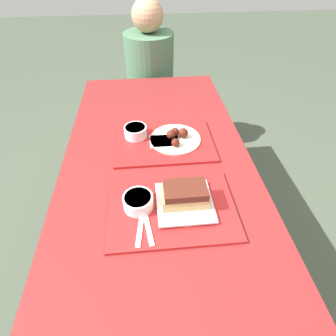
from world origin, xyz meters
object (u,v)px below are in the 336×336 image
at_px(tray_far, 164,142).
at_px(tray_near, 172,208).
at_px(bowl_coleslaw_near, 138,201).
at_px(wings_plate_far, 176,137).
at_px(brisket_sandwich_plate, 185,198).
at_px(person_seated_across, 150,61).
at_px(bowl_coleslaw_far, 136,131).

bearing_deg(tray_far, tray_near, -90.87).
xyz_separation_m(bowl_coleslaw_near, wings_plate_far, (0.18, 0.38, -0.01)).
bearing_deg(brisket_sandwich_plate, bowl_coleslaw_near, 177.77).
distance_m(tray_near, brisket_sandwich_plate, 0.06).
xyz_separation_m(wings_plate_far, person_seated_across, (-0.08, 0.94, 0.01)).
distance_m(tray_near, person_seated_across, 1.34).
height_order(brisket_sandwich_plate, person_seated_across, person_seated_across).
xyz_separation_m(bowl_coleslaw_far, wings_plate_far, (0.19, -0.05, -0.01)).
bearing_deg(tray_far, bowl_coleslaw_far, 157.92).
distance_m(bowl_coleslaw_far, person_seated_across, 0.90).
relative_size(tray_near, person_seated_across, 0.67).
relative_size(bowl_coleslaw_near, wings_plate_far, 0.45).
height_order(bowl_coleslaw_near, wings_plate_far, wings_plate_far).
xyz_separation_m(tray_far, brisket_sandwich_plate, (0.04, -0.38, 0.04)).
bearing_deg(tray_far, person_seated_across, 91.59).
height_order(brisket_sandwich_plate, wings_plate_far, brisket_sandwich_plate).
height_order(tray_near, bowl_coleslaw_near, bowl_coleslaw_near).
bearing_deg(bowl_coleslaw_far, tray_near, -74.32).
height_order(bowl_coleslaw_far, wings_plate_far, wings_plate_far).
bearing_deg(brisket_sandwich_plate, tray_far, 96.01).
height_order(tray_far, person_seated_across, person_seated_across).
bearing_deg(bowl_coleslaw_near, bowl_coleslaw_far, 90.97).
distance_m(brisket_sandwich_plate, bowl_coleslaw_far, 0.47).
distance_m(tray_far, brisket_sandwich_plate, 0.39).
relative_size(tray_near, brisket_sandwich_plate, 2.27).
xyz_separation_m(tray_near, bowl_coleslaw_near, (-0.12, 0.01, 0.03)).
bearing_deg(bowl_coleslaw_near, wings_plate_far, 65.10).
height_order(bowl_coleslaw_near, person_seated_across, person_seated_across).
xyz_separation_m(bowl_coleslaw_near, person_seated_across, (0.10, 1.32, -0.01)).
relative_size(tray_far, bowl_coleslaw_far, 4.24).
bearing_deg(bowl_coleslaw_far, wings_plate_far, -14.18).
relative_size(brisket_sandwich_plate, wings_plate_far, 0.84).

